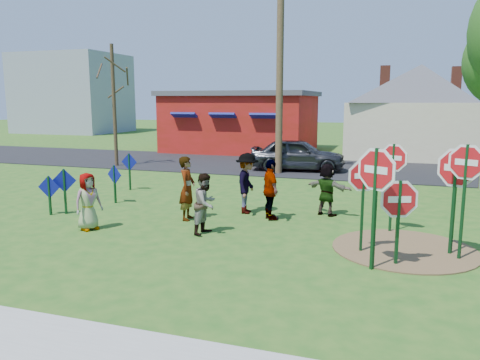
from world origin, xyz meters
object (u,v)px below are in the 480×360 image
object	(u,v)px
suv	(298,154)
stop_sign_b	(393,166)
stop_sign_a	(376,181)
utility_pole	(280,55)
stop_sign_c	(466,175)
person_b	(187,188)
person_a	(88,201)

from	to	relation	value
suv	stop_sign_b	bearing A→B (deg)	-162.27
stop_sign_a	utility_pole	size ratio (longest dim) A/B	0.26
stop_sign_b	stop_sign_c	bearing A→B (deg)	-30.27
stop_sign_a	suv	distance (m)	13.16
utility_pole	suv	bearing A→B (deg)	57.25
person_b	stop_sign_b	bearing A→B (deg)	-93.06
stop_sign_c	stop_sign_a	bearing A→B (deg)	-122.02
stop_sign_c	person_a	distance (m)	8.97
stop_sign_b	person_a	world-z (taller)	stop_sign_b
person_a	person_b	bearing A→B (deg)	-22.97
stop_sign_b	person_b	xyz separation A→B (m)	(-5.46, -0.45, -0.82)
person_b	stop_sign_a	bearing A→B (deg)	-123.37
person_b	stop_sign_c	bearing A→B (deg)	-108.54
stop_sign_b	stop_sign_c	world-z (taller)	stop_sign_c
stop_sign_b	utility_pole	bearing A→B (deg)	141.07
stop_sign_a	person_a	xyz separation A→B (m)	(-7.16, 0.71, -1.04)
stop_sign_b	suv	bearing A→B (deg)	135.01
stop_sign_a	person_a	bearing A→B (deg)	-154.53
suv	person_b	bearing A→B (deg)	166.97
stop_sign_a	person_b	xyz separation A→B (m)	(-5.15, 2.46, -0.89)
person_b	utility_pole	xyz separation A→B (m)	(0.48, 8.99, 4.42)
stop_sign_a	suv	world-z (taller)	stop_sign_a
stop_sign_c	person_a	xyz separation A→B (m)	(-8.90, -0.45, -1.07)
stop_sign_b	person_b	size ratio (longest dim) A/B	1.33
suv	utility_pole	distance (m)	4.69
stop_sign_c	utility_pole	size ratio (longest dim) A/B	0.26
person_b	utility_pole	size ratio (longest dim) A/B	0.18
stop_sign_a	stop_sign_b	size ratio (longest dim) A/B	1.08
stop_sign_c	suv	size ratio (longest dim) A/B	0.58
stop_sign_b	stop_sign_c	distance (m)	2.26
person_b	suv	xyz separation A→B (m)	(1.15, 10.04, -0.10)
person_b	suv	world-z (taller)	person_b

